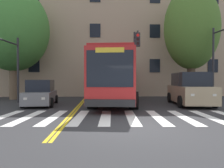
% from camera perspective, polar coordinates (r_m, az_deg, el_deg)
% --- Properties ---
extents(ground_plane, '(120.00, 120.00, 0.00)m').
position_cam_1_polar(ground_plane, '(7.92, 5.51, -11.47)').
color(ground_plane, '#303033').
extents(crosswalk, '(13.86, 4.86, 0.01)m').
position_cam_1_polar(crosswalk, '(10.31, 8.49, -8.52)').
color(crosswalk, white).
rests_on(crosswalk, ground).
extents(lane_line_yellow_inner, '(0.12, 36.00, 0.01)m').
position_cam_1_polar(lane_line_yellow_inner, '(24.08, -6.49, -3.05)').
color(lane_line_yellow_inner, gold).
rests_on(lane_line_yellow_inner, ground).
extents(lane_line_yellow_outer, '(0.12, 36.00, 0.01)m').
position_cam_1_polar(lane_line_yellow_outer, '(24.07, -6.11, -3.05)').
color(lane_line_yellow_outer, gold).
rests_on(lane_line_yellow_outer, ground).
extents(city_bus, '(3.96, 12.41, 3.56)m').
position_cam_1_polar(city_bus, '(16.52, 1.13, 1.84)').
color(city_bus, '#B22323').
rests_on(city_bus, ground).
extents(car_grey_near_lane, '(2.24, 4.33, 1.73)m').
position_cam_1_polar(car_grey_near_lane, '(15.57, -18.09, -2.40)').
color(car_grey_near_lane, slate).
rests_on(car_grey_near_lane, ground).
extents(car_tan_far_lane, '(2.70, 5.38, 2.22)m').
position_cam_1_polar(car_tan_far_lane, '(15.93, 19.64, -1.39)').
color(car_tan_far_lane, tan).
rests_on(car_tan_far_lane, ground).
extents(traffic_light_near_corner, '(0.59, 3.35, 5.81)m').
position_cam_1_polar(traffic_light_near_corner, '(17.99, 27.28, 7.89)').
color(traffic_light_near_corner, '#28282D').
rests_on(traffic_light_near_corner, ground).
extents(traffic_light_far_corner, '(0.57, 4.19, 4.87)m').
position_cam_1_polar(traffic_light_far_corner, '(16.19, -26.09, 6.35)').
color(traffic_light_far_corner, '#28282D').
rests_on(traffic_light_far_corner, ground).
extents(traffic_light_overhead, '(0.38, 2.66, 5.79)m').
position_cam_1_polar(traffic_light_overhead, '(17.79, 6.20, 7.79)').
color(traffic_light_overhead, '#28282D').
rests_on(traffic_light_overhead, ground).
extents(street_tree_curbside_large, '(5.62, 5.37, 10.12)m').
position_cam_1_polar(street_tree_curbside_large, '(21.36, 20.05, 13.53)').
color(street_tree_curbside_large, '#4C3D2D').
rests_on(street_tree_curbside_large, ground).
extents(street_tree_curbside_small, '(6.41, 6.59, 9.89)m').
position_cam_1_polar(street_tree_curbside_small, '(21.72, -24.40, 12.79)').
color(street_tree_curbside_small, brown).
rests_on(street_tree_curbside_small, ground).
extents(building_facade, '(31.18, 9.75, 12.89)m').
position_cam_1_polar(building_facade, '(27.86, -4.13, 10.82)').
color(building_facade, tan).
rests_on(building_facade, ground).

